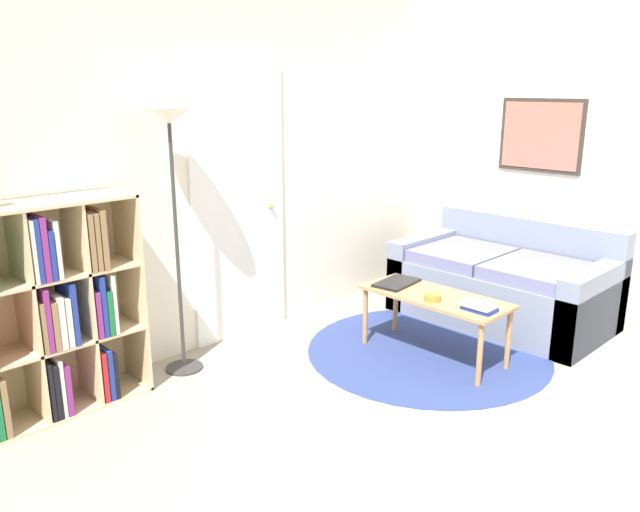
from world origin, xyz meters
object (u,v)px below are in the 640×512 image
(bookshelf, at_px, (49,312))
(couch, at_px, (505,284))
(coffee_table, at_px, (435,302))
(laptop, at_px, (397,283))
(bowl, at_px, (433,297))
(floor_lamp, at_px, (171,151))

(bookshelf, height_order, couch, bookshelf)
(couch, distance_m, coffee_table, 1.05)
(coffee_table, relative_size, laptop, 2.78)
(coffee_table, height_order, laptop, laptop)
(bowl, bearing_deg, coffee_table, 27.49)
(bowl, bearing_deg, bookshelf, 151.04)
(couch, height_order, laptop, couch)
(couch, bearing_deg, coffee_table, -178.04)
(couch, relative_size, laptop, 4.37)
(laptop, relative_size, bowl, 3.29)
(laptop, bearing_deg, floor_lamp, 152.55)
(laptop, distance_m, bowl, 0.41)
(laptop, bearing_deg, bowl, -105.96)
(floor_lamp, distance_m, couch, 2.85)
(floor_lamp, distance_m, laptop, 1.83)
(couch, bearing_deg, bowl, -175.44)
(floor_lamp, bearing_deg, bookshelf, 177.06)
(floor_lamp, height_order, bowl, floor_lamp)
(bookshelf, distance_m, laptop, 2.31)
(coffee_table, relative_size, bowl, 9.14)
(floor_lamp, relative_size, laptop, 4.62)
(bookshelf, bearing_deg, laptop, -18.97)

